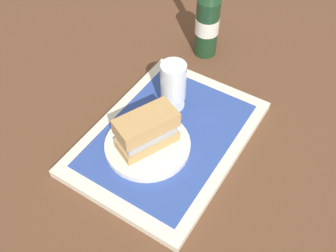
% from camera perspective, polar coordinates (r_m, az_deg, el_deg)
% --- Properties ---
extents(ground_plane, '(3.00, 3.00, 0.00)m').
position_cam_1_polar(ground_plane, '(0.89, 0.00, -2.10)').
color(ground_plane, brown).
extents(tray, '(0.44, 0.32, 0.02)m').
position_cam_1_polar(tray, '(0.88, 0.00, -1.70)').
color(tray, beige).
rests_on(tray, ground_plane).
extents(placemat, '(0.38, 0.27, 0.00)m').
position_cam_1_polar(placemat, '(0.87, 0.00, -1.26)').
color(placemat, '#2D4793').
rests_on(placemat, tray).
extents(plate, '(0.19, 0.19, 0.01)m').
position_cam_1_polar(plate, '(0.85, -3.05, -2.83)').
color(plate, silver).
rests_on(plate, placemat).
extents(sandwich, '(0.14, 0.11, 0.08)m').
position_cam_1_polar(sandwich, '(0.81, -2.99, -0.54)').
color(sandwich, tan).
rests_on(sandwich, plate).
extents(beer_glass, '(0.06, 0.06, 0.12)m').
position_cam_1_polar(beer_glass, '(0.89, 0.80, 6.19)').
color(beer_glass, silver).
rests_on(beer_glass, placemat).
extents(beer_bottle, '(0.07, 0.07, 0.27)m').
position_cam_1_polar(beer_bottle, '(1.07, 5.90, 15.33)').
color(beer_bottle, '#19381E').
rests_on(beer_bottle, ground_plane).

